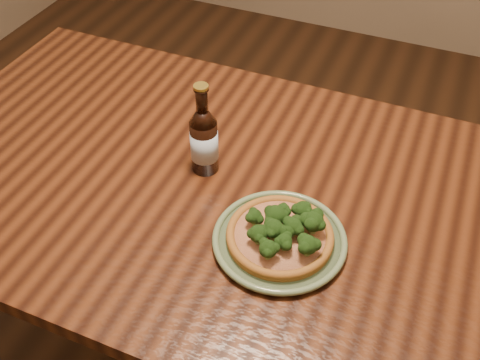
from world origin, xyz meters
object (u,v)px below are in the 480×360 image
at_px(table, 232,214).
at_px(pizza, 281,234).
at_px(plate, 280,240).
at_px(beer_bottle, 204,140).

xyz_separation_m(table, pizza, (0.16, -0.12, 0.12)).
relative_size(plate, pizza, 1.26).
relative_size(pizza, beer_bottle, 0.95).
height_order(table, pizza, pizza).
relative_size(table, pizza, 7.32).
relative_size(table, beer_bottle, 6.95).
xyz_separation_m(plate, beer_bottle, (-0.24, 0.15, 0.08)).
distance_m(table, beer_bottle, 0.20).
bearing_deg(plate, pizza, -5.87).
height_order(plate, beer_bottle, beer_bottle).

